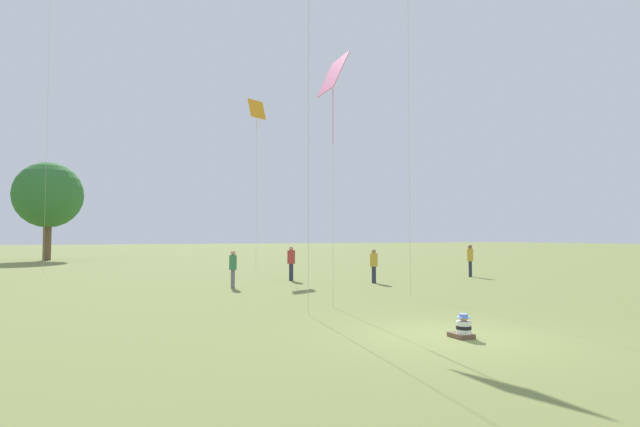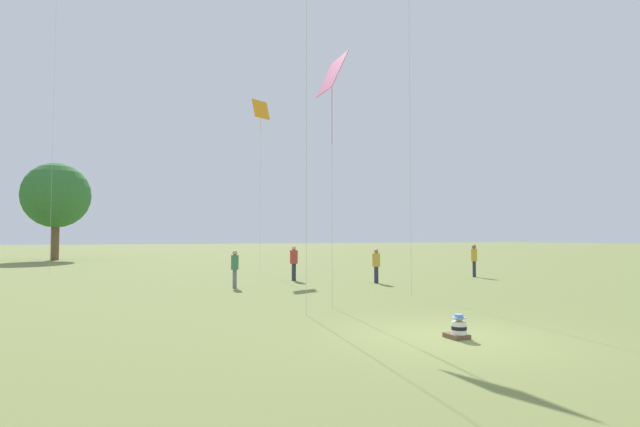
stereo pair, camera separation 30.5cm
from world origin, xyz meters
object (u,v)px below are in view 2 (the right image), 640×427
person_standing_2 (235,266)px  distant_tree_1 (56,196)px  seated_toddler (458,329)px  person_standing_1 (474,257)px  kite_4 (332,78)px  person_standing_3 (294,260)px  person_standing_0 (376,263)px  kite_3 (261,112)px

person_standing_2 → distant_tree_1: 33.75m
seated_toddler → person_standing_1: size_ratio=0.30×
person_standing_2 → kite_4: bearing=122.0°
seated_toddler → person_standing_3: 14.97m
kite_4 → seated_toddler: bearing=52.2°
distant_tree_1 → person_standing_0: bearing=-63.9°
person_standing_1 → person_standing_2: (-13.44, -0.45, -0.10)m
seated_toddler → person_standing_1: bearing=49.8°
person_standing_1 → person_standing_0: bearing=52.6°
person_standing_3 → kite_3: bearing=98.5°
person_standing_0 → person_standing_1: size_ratio=0.91×
kite_3 → person_standing_2: bearing=-92.4°
person_standing_1 → kite_4: (-12.11, -7.49, 6.17)m
person_standing_0 → person_standing_3: 4.24m
kite_3 → distant_tree_1: (-13.40, 22.16, -4.23)m
seated_toddler → person_standing_2: bearing=100.2°
seated_toddler → person_standing_0: size_ratio=0.33×
seated_toddler → kite_4: size_ratio=0.07×
person_standing_3 → kite_4: bearing=-91.3°
person_standing_0 → person_standing_1: bearing=6.1°
seated_toddler → distant_tree_1: 46.22m
kite_4 → person_standing_0: bearing=-172.4°
person_standing_1 → distant_tree_1: 39.23m
person_standing_2 → person_standing_1: bearing=-156.8°
person_standing_3 → distant_tree_1: 32.73m
person_standing_2 → distant_tree_1: bearing=-52.6°
person_standing_2 → kite_3: size_ratio=0.14×
kite_3 → person_standing_3: bearing=-73.6°
seated_toddler → person_standing_2: person_standing_2 is taller
kite_3 → kite_4: size_ratio=1.40×
kite_3 → distant_tree_1: bearing=141.5°
seated_toddler → kite_3: size_ratio=0.05×
seated_toddler → person_standing_3: (1.81, 14.83, 0.82)m
person_standing_0 → person_standing_3: (-3.09, 2.90, 0.08)m
seated_toddler → distant_tree_1: size_ratio=0.06×
person_standing_3 → person_standing_0: bearing=-30.9°
person_standing_3 → distant_tree_1: distant_tree_1 is taller
kite_3 → kite_4: 17.43m
person_standing_1 → kite_3: size_ratio=0.16×
person_standing_0 → person_standing_3: bearing=134.7°
kite_4 → distant_tree_1: bearing=-117.7°
person_standing_2 → person_standing_3: (3.62, 2.39, 0.07)m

